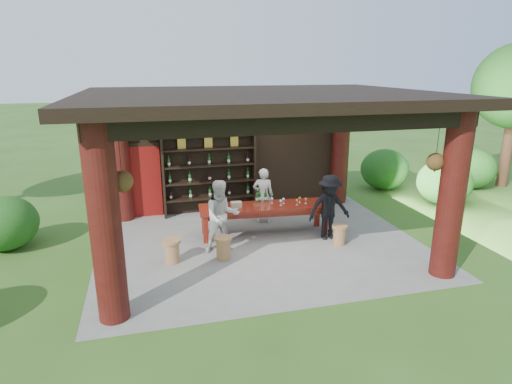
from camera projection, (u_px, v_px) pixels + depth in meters
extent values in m
plane|color=#2D5119|center=(260.00, 243.00, 10.11)|extent=(90.00, 90.00, 0.00)
cube|color=slate|center=(260.00, 245.00, 10.12)|extent=(7.40, 5.90, 0.10)
cube|color=black|center=(236.00, 153.00, 12.20)|extent=(7.00, 0.18, 3.30)
cube|color=maroon|center=(143.00, 181.00, 11.67)|extent=(0.95, 0.06, 2.00)
cylinder|color=#380C0A|center=(105.00, 225.00, 6.66)|extent=(0.50, 0.50, 3.30)
cylinder|color=#380C0A|center=(452.00, 195.00, 8.17)|extent=(0.50, 0.50, 3.30)
cylinder|color=#380C0A|center=(120.00, 160.00, 11.26)|extent=(0.50, 0.50, 3.30)
cylinder|color=#380C0A|center=(340.00, 149.00, 12.76)|extent=(0.50, 0.50, 3.30)
cube|color=black|center=(299.00, 122.00, 6.99)|extent=(6.70, 0.35, 0.35)
cube|color=black|center=(107.00, 112.00, 8.47)|extent=(0.30, 5.20, 0.30)
cube|color=black|center=(391.00, 105.00, 9.97)|extent=(0.30, 5.20, 0.30)
cube|color=black|center=(261.00, 96.00, 9.15)|extent=(7.50, 6.00, 0.20)
cylinder|color=black|center=(120.00, 160.00, 6.64)|extent=(0.01, 0.01, 0.75)
cone|color=black|center=(123.00, 188.00, 6.77)|extent=(0.32, 0.32, 0.18)
sphere|color=#1E5919|center=(122.00, 181.00, 6.74)|extent=(0.34, 0.34, 0.34)
cylinder|color=black|center=(438.00, 144.00, 8.00)|extent=(0.01, 0.01, 0.75)
cone|color=black|center=(435.00, 168.00, 8.13)|extent=(0.32, 0.32, 0.18)
sphere|color=#1E5919|center=(435.00, 162.00, 8.10)|extent=(0.34, 0.34, 0.34)
cube|color=#60120D|center=(264.00, 207.00, 10.48)|extent=(3.22, 1.05, 0.08)
cube|color=#60120D|center=(264.00, 211.00, 10.50)|extent=(3.01, 0.88, 0.12)
cube|color=#60120D|center=(206.00, 229.00, 10.04)|extent=(0.13, 0.13, 0.67)
cube|color=#60120D|center=(325.00, 222.00, 10.54)|extent=(0.13, 0.13, 0.67)
cube|color=#60120D|center=(204.00, 221.00, 10.63)|extent=(0.13, 0.13, 0.67)
cube|color=#60120D|center=(317.00, 214.00, 11.12)|extent=(0.13, 0.13, 0.67)
cylinder|color=#9A6B3D|center=(223.00, 249.00, 9.23)|extent=(0.30, 0.30, 0.44)
cylinder|color=#9A6B3D|center=(223.00, 239.00, 9.16)|extent=(0.38, 0.38, 0.06)
cylinder|color=#9A6B3D|center=(339.00, 236.00, 9.98)|extent=(0.29, 0.29, 0.42)
cylinder|color=#9A6B3D|center=(340.00, 227.00, 9.92)|extent=(0.36, 0.36, 0.06)
cylinder|color=#9A6B3D|center=(172.00, 252.00, 9.06)|extent=(0.31, 0.31, 0.46)
cylinder|color=#9A6B3D|center=(171.00, 241.00, 8.99)|extent=(0.39, 0.39, 0.06)
imported|color=beige|center=(263.00, 196.00, 11.28)|extent=(0.62, 0.49, 1.48)
imported|color=beige|center=(222.00, 216.00, 9.49)|extent=(0.83, 0.67, 1.64)
imported|color=black|center=(329.00, 207.00, 10.17)|extent=(1.03, 0.59, 1.59)
cube|color=#BF6672|center=(236.00, 205.00, 10.28)|extent=(0.27, 0.20, 0.14)
ellipsoid|color=#194C14|center=(444.00, 185.00, 12.85)|extent=(1.60, 1.60, 1.36)
ellipsoid|color=#194C14|center=(5.00, 227.00, 9.68)|extent=(1.45, 1.45, 1.23)
ellipsoid|color=#194C14|center=(384.00, 172.00, 14.45)|extent=(1.60, 1.60, 1.36)
ellipsoid|color=#194C14|center=(471.00, 171.00, 14.59)|extent=(1.60, 1.60, 1.36)
cylinder|color=#3F2819|center=(509.00, 140.00, 14.51)|extent=(0.36, 0.36, 3.20)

